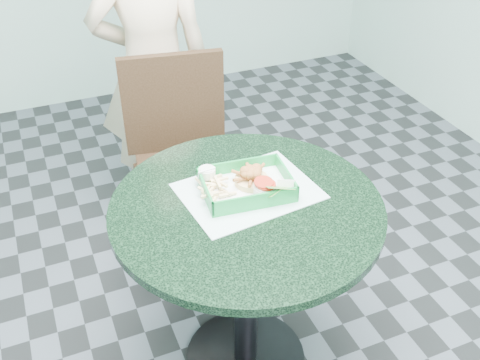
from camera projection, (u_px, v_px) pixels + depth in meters
name	position (u px, v px, depth m)	size (l,w,h in m)	color
floor	(245.00, 358.00, 2.21)	(4.00, 5.00, 0.02)	#303335
cafe_table	(246.00, 249.00, 1.88)	(0.87, 0.87, 0.75)	black
dining_chair	(183.00, 148.00, 2.49)	(0.45, 0.45, 0.93)	#3A2316
diner_person	(153.00, 67.00, 2.61)	(0.57, 0.37, 1.56)	beige
placemat	(248.00, 196.00, 1.83)	(0.42, 0.32, 0.00)	silver
food_basket	(246.00, 192.00, 1.82)	(0.28, 0.21, 0.06)	#118C37
crab_sandwich	(251.00, 180.00, 1.83)	(0.11, 0.11, 0.07)	tan
fries_pile	(213.00, 192.00, 1.79)	(0.10, 0.11, 0.04)	#FFD894
sauce_ramekin	(206.00, 179.00, 1.83)	(0.06, 0.06, 0.03)	white
garnish_cup	(269.00, 192.00, 1.79)	(0.11, 0.11, 0.04)	beige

